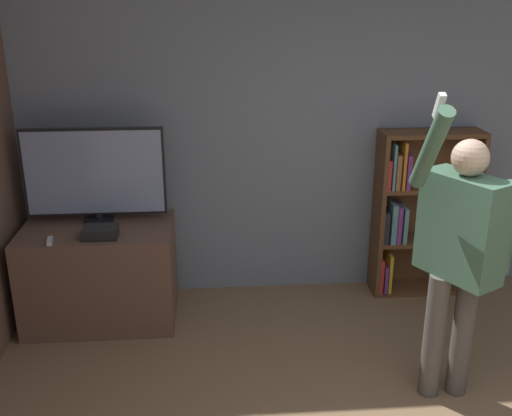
% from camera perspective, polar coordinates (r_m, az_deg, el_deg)
% --- Properties ---
extents(wall_back, '(7.18, 0.09, 2.70)m').
position_cam_1_polar(wall_back, '(4.94, 8.57, 7.19)').
color(wall_back, gray).
rests_on(wall_back, ground_plane).
extents(tv_ledge, '(1.12, 0.71, 0.76)m').
position_cam_1_polar(tv_ledge, '(4.78, -14.56, -6.03)').
color(tv_ledge, brown).
rests_on(tv_ledge, ground_plane).
extents(television, '(1.05, 0.22, 0.73)m').
position_cam_1_polar(television, '(4.62, -15.11, 3.10)').
color(television, black).
rests_on(television, tv_ledge).
extents(game_console, '(0.24, 0.17, 0.08)m').
position_cam_1_polar(game_console, '(4.42, -14.60, -2.25)').
color(game_console, black).
rests_on(game_console, tv_ledge).
extents(remote_loose, '(0.06, 0.14, 0.02)m').
position_cam_1_polar(remote_loose, '(4.45, -19.05, -2.98)').
color(remote_loose, white).
rests_on(remote_loose, tv_ledge).
extents(bookshelf, '(0.82, 0.28, 1.39)m').
position_cam_1_polar(bookshelf, '(5.11, 14.95, -0.47)').
color(bookshelf, brown).
rests_on(bookshelf, ground_plane).
extents(person, '(0.64, 0.58, 1.94)m').
position_cam_1_polar(person, '(3.70, 18.81, -3.53)').
color(person, '#56514C').
rests_on(person, ground_plane).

